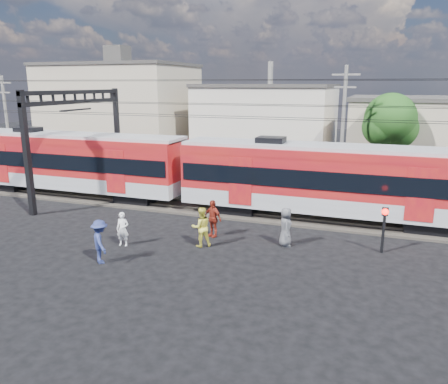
{
  "coord_description": "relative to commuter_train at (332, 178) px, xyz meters",
  "views": [
    {
      "loc": [
        8.38,
        -15.43,
        7.31
      ],
      "look_at": [
        1.1,
        5.0,
        1.92
      ],
      "focal_mm": 35.0,
      "sensor_mm": 36.0,
      "label": 1
    }
  ],
  "objects": [
    {
      "name": "pedestrian_d",
      "position": [
        -5.16,
        -4.43,
        -1.48
      ],
      "size": [
        1.17,
        0.83,
        1.85
      ],
      "primitive_type": "imported",
      "rotation": [
        0.0,
        0.0,
        -0.4
      ],
      "color": "maroon",
      "rests_on": "ground"
    },
    {
      "name": "catenary",
      "position": [
        -14.83,
        -0.0,
        2.73
      ],
      "size": [
        70.0,
        9.3,
        7.52
      ],
      "color": "black",
      "rests_on": "ground"
    },
    {
      "name": "building_west",
      "position": [
        -23.18,
        16.0,
        2.25
      ],
      "size": [
        14.28,
        10.2,
        9.3
      ],
      "color": "tan",
      "rests_on": "ground"
    },
    {
      "name": "utility_pole_west",
      "position": [
        -28.18,
        6.0,
        1.88
      ],
      "size": [
        1.8,
        0.24,
        8.0
      ],
      "color": "slate",
      "rests_on": "ground"
    },
    {
      "name": "tree_near",
      "position": [
        3.01,
        10.09,
        2.26
      ],
      "size": [
        3.82,
        3.64,
        6.72
      ],
      "color": "#382619",
      "rests_on": "ground"
    },
    {
      "name": "rail_far",
      "position": [
        -6.18,
        0.75,
        -2.22
      ],
      "size": [
        70.0,
        0.12,
        0.12
      ],
      "primitive_type": "cube",
      "color": "#59544C",
      "rests_on": "track_bed"
    },
    {
      "name": "pedestrian_e",
      "position": [
        -1.54,
        -4.46,
        -1.49
      ],
      "size": [
        0.82,
        1.02,
        1.81
      ],
      "primitive_type": "imported",
      "rotation": [
        0.0,
        0.0,
        1.88
      ],
      "color": "#505156",
      "rests_on": "ground"
    },
    {
      "name": "pedestrian_c",
      "position": [
        -8.4,
        -9.05,
        -1.47
      ],
      "size": [
        1.36,
        1.33,
        1.87
      ],
      "primitive_type": "imported",
      "rotation": [
        0.0,
        0.0,
        2.4
      ],
      "color": "navy",
      "rests_on": "ground"
    },
    {
      "name": "pedestrian_a",
      "position": [
        -8.63,
        -6.99,
        -1.6
      ],
      "size": [
        0.64,
        0.48,
        1.6
      ],
      "primitive_type": "imported",
      "rotation": [
        0.0,
        0.0,
        0.18
      ],
      "color": "white",
      "rests_on": "ground"
    },
    {
      "name": "ground",
      "position": [
        -6.18,
        -8.0,
        -2.4
      ],
      "size": [
        120.0,
        120.0,
        0.0
      ],
      "primitive_type": "plane",
      "color": "black",
      "rests_on": "ground"
    },
    {
      "name": "utility_pole_mid",
      "position": [
        -0.18,
        7.0,
        2.13
      ],
      "size": [
        1.8,
        0.24,
        8.5
      ],
      "color": "slate",
      "rests_on": "ground"
    },
    {
      "name": "pedestrian_b",
      "position": [
        -5.18,
        -5.86,
        -1.47
      ],
      "size": [
        1.14,
        1.1,
        1.86
      ],
      "primitive_type": "imported",
      "rotation": [
        0.0,
        0.0,
        3.79
      ],
      "color": "#DED545",
      "rests_on": "ground"
    },
    {
      "name": "rail_near",
      "position": [
        -6.18,
        -0.75,
        -2.22
      ],
      "size": [
        70.0,
        0.12,
        0.12
      ],
      "primitive_type": "cube",
      "color": "#59544C",
      "rests_on": "track_bed"
    },
    {
      "name": "track_bed",
      "position": [
        -6.18,
        0.0,
        -2.34
      ],
      "size": [
        70.0,
        3.4,
        0.12
      ],
      "primitive_type": "cube",
      "color": "#2D2823",
      "rests_on": "ground"
    },
    {
      "name": "crossing_signal",
      "position": [
        2.7,
        -3.9,
        -0.95
      ],
      "size": [
        0.3,
        0.3,
        2.09
      ],
      "color": "black",
      "rests_on": "ground"
    },
    {
      "name": "commuter_train",
      "position": [
        0.0,
        0.0,
        0.0
      ],
      "size": [
        50.3,
        3.08,
        4.17
      ],
      "color": "black",
      "rests_on": "ground"
    },
    {
      "name": "building_midwest",
      "position": [
        -8.18,
        19.0,
        1.25
      ],
      "size": [
        12.24,
        12.24,
        7.3
      ],
      "color": "beige",
      "rests_on": "ground"
    }
  ]
}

